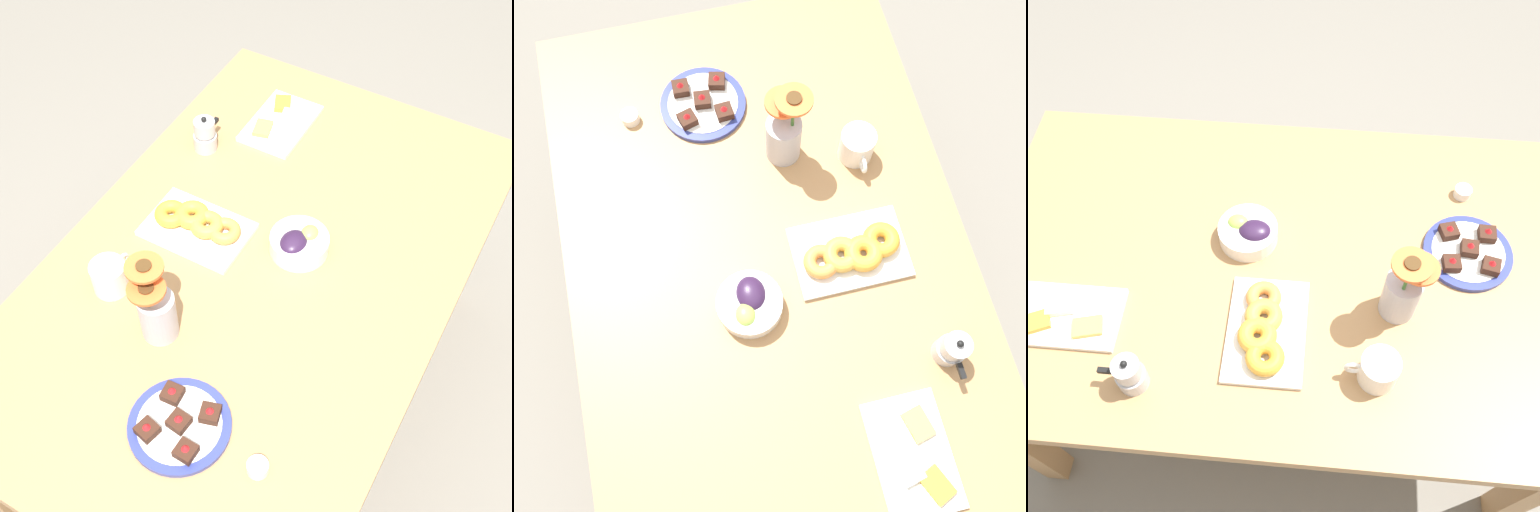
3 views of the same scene
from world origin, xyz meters
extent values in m
plane|color=slate|center=(0.00, 0.00, 0.00)|extent=(6.00, 6.00, 0.00)
cube|color=#A87A4C|center=(0.00, 0.00, 0.72)|extent=(1.60, 1.00, 0.04)
cube|color=#A87A4C|center=(-0.72, -0.42, 0.35)|extent=(0.07, 0.07, 0.70)
cube|color=#A87A4C|center=(-0.72, 0.42, 0.35)|extent=(0.07, 0.07, 0.70)
cube|color=#A87A4C|center=(0.72, 0.42, 0.35)|extent=(0.07, 0.07, 0.70)
cylinder|color=white|center=(-0.24, 0.29, 0.78)|extent=(0.09, 0.09, 0.09)
cylinder|color=brown|center=(-0.24, 0.29, 0.82)|extent=(0.08, 0.08, 0.00)
torus|color=white|center=(-0.18, 0.29, 0.78)|extent=(0.05, 0.01, 0.05)
cylinder|color=white|center=(0.10, -0.07, 0.77)|extent=(0.16, 0.16, 0.05)
ellipsoid|color=#2D1938|center=(0.08, -0.07, 0.79)|extent=(0.09, 0.07, 0.04)
ellipsoid|color=#9EC14C|center=(0.13, -0.09, 0.79)|extent=(0.06, 0.05, 0.04)
cube|color=white|center=(0.52, 0.20, 0.75)|extent=(0.26, 0.17, 0.01)
cube|color=#EFB74C|center=(0.46, 0.23, 0.76)|extent=(0.08, 0.07, 0.01)
cube|color=white|center=(0.54, 0.18, 0.76)|extent=(0.08, 0.06, 0.02)
cube|color=orange|center=(0.59, 0.23, 0.76)|extent=(0.08, 0.07, 0.02)
cube|color=white|center=(0.03, 0.20, 0.75)|extent=(0.19, 0.28, 0.01)
torus|color=orange|center=(0.04, 0.12, 0.77)|extent=(0.10, 0.10, 0.03)
torus|color=gold|center=(0.03, 0.17, 0.77)|extent=(0.11, 0.11, 0.04)
torus|color=gold|center=(0.04, 0.22, 0.77)|extent=(0.13, 0.13, 0.04)
torus|color=gold|center=(0.02, 0.28, 0.77)|extent=(0.12, 0.12, 0.04)
cylinder|color=white|center=(-0.48, -0.27, 0.75)|extent=(0.05, 0.05, 0.03)
cylinder|color=#C68923|center=(-0.48, -0.27, 0.76)|extent=(0.04, 0.04, 0.01)
cylinder|color=navy|center=(-0.48, -0.07, 0.75)|extent=(0.23, 0.23, 0.01)
cylinder|color=white|center=(-0.48, -0.07, 0.75)|extent=(0.19, 0.19, 0.01)
cube|color=#381E14|center=(-0.53, -0.02, 0.77)|extent=(0.05, 0.05, 0.02)
cone|color=red|center=(-0.53, -0.02, 0.79)|extent=(0.02, 0.02, 0.01)
cube|color=#381E14|center=(-0.43, -0.02, 0.77)|extent=(0.05, 0.05, 0.02)
cone|color=red|center=(-0.43, -0.02, 0.79)|extent=(0.02, 0.02, 0.01)
cube|color=#381E14|center=(-0.53, -0.12, 0.77)|extent=(0.05, 0.05, 0.02)
cone|color=red|center=(-0.53, -0.12, 0.79)|extent=(0.02, 0.02, 0.01)
cube|color=#381E14|center=(-0.43, -0.12, 0.77)|extent=(0.05, 0.05, 0.02)
cone|color=red|center=(-0.43, -0.12, 0.79)|extent=(0.02, 0.02, 0.01)
cube|color=#381E14|center=(-0.48, -0.07, 0.77)|extent=(0.05, 0.05, 0.02)
cone|color=red|center=(-0.48, -0.07, 0.79)|extent=(0.02, 0.02, 0.01)
cylinder|color=#B2B2BC|center=(-0.29, 0.10, 0.81)|extent=(0.09, 0.09, 0.14)
cylinder|color=#3D702D|center=(-0.28, 0.12, 0.93)|extent=(0.01, 0.01, 0.10)
cylinder|color=orange|center=(-0.28, 0.12, 0.98)|extent=(0.09, 0.09, 0.01)
cylinder|color=#472D14|center=(-0.28, 0.12, 0.99)|extent=(0.04, 0.04, 0.01)
cylinder|color=#3D702D|center=(-0.31, 0.11, 0.91)|extent=(0.01, 0.01, 0.06)
cylinder|color=orange|center=(-0.31, 0.11, 0.94)|extent=(0.09, 0.09, 0.01)
cylinder|color=#472D14|center=(-0.31, 0.11, 0.95)|extent=(0.04, 0.04, 0.01)
cylinder|color=#B7B7BC|center=(0.32, 0.35, 0.77)|extent=(0.07, 0.07, 0.05)
cylinder|color=#B7B7BC|center=(0.32, 0.35, 0.79)|extent=(0.05, 0.05, 0.01)
cylinder|color=#B7B7BC|center=(0.32, 0.35, 0.82)|extent=(0.06, 0.06, 0.04)
sphere|color=black|center=(0.32, 0.35, 0.85)|extent=(0.02, 0.02, 0.02)
cube|color=black|center=(0.37, 0.35, 0.80)|extent=(0.04, 0.01, 0.01)
camera|label=1|loc=(-0.99, -0.55, 2.23)|focal=50.00mm
camera|label=2|loc=(0.44, -0.10, 2.08)|focal=40.00mm
camera|label=3|loc=(-0.07, 0.78, 2.01)|focal=40.00mm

